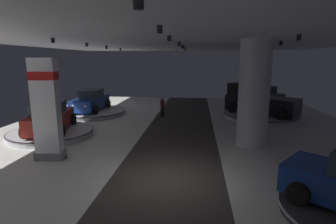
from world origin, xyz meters
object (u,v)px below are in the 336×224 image
display_platform_deep_right (262,104)px  visitor_walking_near (162,106)px  column_right (254,94)px  pickup_truck_far_right (258,101)px  display_car_deep_right (263,95)px  brand_sign_pylon (46,109)px  display_platform_mid_left (52,133)px  display_car_mid_left (50,118)px  display_platform_far_right (261,115)px  display_platform_far_left (91,112)px  display_car_far_left (91,101)px

display_platform_deep_right → visitor_walking_near: 11.44m
column_right → pickup_truck_far_right: size_ratio=1.00×
display_car_deep_right → display_platform_deep_right: bearing=118.1°
brand_sign_pylon → display_platform_mid_left: size_ratio=0.94×
column_right → display_platform_deep_right: size_ratio=1.08×
display_car_mid_left → display_car_deep_right: display_car_mid_left is taller
column_right → display_platform_mid_left: size_ratio=1.13×
column_right → display_platform_far_right: column_right is taller
column_right → display_platform_far_left: bearing=149.7°
pickup_truck_far_right → visitor_walking_near: 7.51m
column_right → display_car_far_left: (-11.67, 6.84, -1.64)m
display_platform_mid_left → display_car_deep_right: size_ratio=1.07×
display_car_mid_left → display_platform_deep_right: size_ratio=0.89×
display_platform_deep_right → display_car_far_left: display_car_far_left is taller
display_platform_far_right → display_platform_far_left: display_platform_far_left is taller
display_platform_mid_left → column_right: bearing=-2.3°
visitor_walking_near → display_platform_deep_right: bearing=36.2°
column_right → brand_sign_pylon: bearing=-162.4°
display_platform_far_right → pickup_truck_far_right: (-0.26, 0.19, 1.09)m
display_platform_far_right → display_platform_far_left: (-13.78, -0.23, 0.00)m
display_platform_deep_right → display_platform_far_right: bearing=-103.6°
display_platform_mid_left → display_car_deep_right: display_car_deep_right is taller
display_platform_deep_right → brand_sign_pylon: bearing=-129.0°
column_right → display_car_far_left: bearing=149.6°
pickup_truck_far_right → display_car_far_left: pickup_truck_far_right is taller
column_right → display_car_deep_right: bearing=74.6°
display_platform_deep_right → display_car_deep_right: (0.01, -0.03, 0.88)m
display_car_deep_right → display_car_far_left: display_car_far_left is taller
column_right → pickup_truck_far_right: bearing=75.6°
display_car_mid_left → display_car_far_left: display_car_mid_left is taller
display_platform_far_left → display_car_far_left: display_car_far_left is taller
brand_sign_pylon → visitor_walking_near: 10.38m
display_platform_far_left → display_car_far_left: bearing=89.5°
display_platform_far_left → display_car_far_left: (0.00, 0.03, 0.92)m
display_platform_mid_left → display_platform_deep_right: 19.76m
display_platform_mid_left → display_car_far_left: 6.45m
display_platform_mid_left → display_car_far_left: display_car_far_left is taller
pickup_truck_far_right → column_right: bearing=-104.4°
display_platform_mid_left → display_car_mid_left: display_car_mid_left is taller
display_car_far_left → display_platform_deep_right: bearing=22.6°
pickup_truck_far_right → display_platform_far_left: 13.57m
display_platform_far_right → display_platform_deep_right: bearing=76.4°
column_right → display_car_far_left: 13.62m
column_right → display_car_far_left: column_right is taller
display_platform_far_right → display_car_far_left: bearing=-179.2°
display_car_mid_left → pickup_truck_far_right: pickup_truck_far_right is taller
display_car_mid_left → display_platform_deep_right: display_car_mid_left is taller
display_car_deep_right → pickup_truck_far_right: bearing=-106.5°
display_platform_deep_right → pickup_truck_far_right: 6.32m
visitor_walking_near → display_car_far_left: bearing=176.4°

